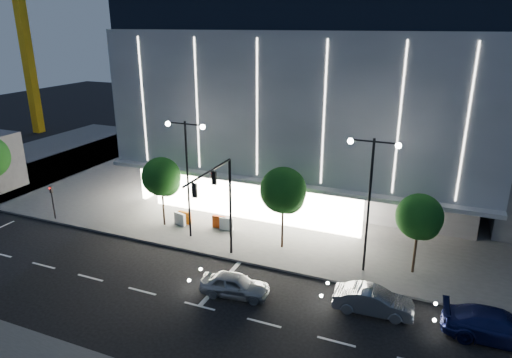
{
  "coord_description": "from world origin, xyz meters",
  "views": [
    {
      "loc": [
        13.7,
        -20.96,
        15.49
      ],
      "look_at": [
        1.89,
        7.18,
        5.0
      ],
      "focal_mm": 32.0,
      "sensor_mm": 36.0,
      "label": 1
    }
  ],
  "objects_px": {
    "street_lamp_east": "(370,187)",
    "car_third": "(498,327)",
    "barrier_d": "(226,224)",
    "tree_mid": "(284,193)",
    "car_second": "(373,301)",
    "barrier_b": "(180,219)",
    "street_lamp_west": "(187,163)",
    "barrier_a": "(185,217)",
    "ped_signal_far": "(52,199)",
    "tree_right": "(419,219)",
    "traffic_mast": "(220,195)",
    "barrier_c": "(219,222)",
    "car_lead": "(235,285)",
    "tree_left": "(162,179)"
  },
  "relations": [
    {
      "from": "car_lead",
      "to": "barrier_d",
      "type": "relative_size",
      "value": 3.79
    },
    {
      "from": "tree_left",
      "to": "barrier_c",
      "type": "height_order",
      "value": "tree_left"
    },
    {
      "from": "street_lamp_west",
      "to": "tree_mid",
      "type": "xyz_separation_m",
      "value": [
        7.03,
        1.02,
        -1.62
      ]
    },
    {
      "from": "car_second",
      "to": "barrier_d",
      "type": "relative_size",
      "value": 4.02
    },
    {
      "from": "traffic_mast",
      "to": "barrier_d",
      "type": "height_order",
      "value": "traffic_mast"
    },
    {
      "from": "street_lamp_west",
      "to": "tree_right",
      "type": "relative_size",
      "value": 1.63
    },
    {
      "from": "car_second",
      "to": "street_lamp_west",
      "type": "bearing_deg",
      "value": 69.84
    },
    {
      "from": "car_lead",
      "to": "car_second",
      "type": "height_order",
      "value": "car_second"
    },
    {
      "from": "car_third",
      "to": "barrier_c",
      "type": "xyz_separation_m",
      "value": [
        -19.19,
        6.27,
        -0.14
      ]
    },
    {
      "from": "street_lamp_east",
      "to": "barrier_c",
      "type": "relative_size",
      "value": 8.18
    },
    {
      "from": "traffic_mast",
      "to": "tree_right",
      "type": "height_order",
      "value": "traffic_mast"
    },
    {
      "from": "street_lamp_east",
      "to": "barrier_c",
      "type": "xyz_separation_m",
      "value": [
        -11.66,
        2.13,
        -5.31
      ]
    },
    {
      "from": "street_lamp_west",
      "to": "tree_right",
      "type": "distance_m",
      "value": 16.19
    },
    {
      "from": "car_lead",
      "to": "barrier_c",
      "type": "xyz_separation_m",
      "value": [
        -5.06,
        7.82,
        -0.06
      ]
    },
    {
      "from": "tree_mid",
      "to": "barrier_c",
      "type": "xyz_separation_m",
      "value": [
        -5.68,
        1.11,
        -3.68
      ]
    },
    {
      "from": "tree_left",
      "to": "tree_mid",
      "type": "xyz_separation_m",
      "value": [
        10.0,
        0.0,
        0.3
      ]
    },
    {
      "from": "car_second",
      "to": "barrier_a",
      "type": "distance_m",
      "value": 17.0
    },
    {
      "from": "barrier_c",
      "to": "ped_signal_far",
      "type": "bearing_deg",
      "value": -164.92
    },
    {
      "from": "street_lamp_east",
      "to": "tree_mid",
      "type": "height_order",
      "value": "street_lamp_east"
    },
    {
      "from": "street_lamp_west",
      "to": "barrier_d",
      "type": "bearing_deg",
      "value": 45.75
    },
    {
      "from": "ped_signal_far",
      "to": "tree_right",
      "type": "height_order",
      "value": "tree_right"
    },
    {
      "from": "street_lamp_east",
      "to": "car_lead",
      "type": "distance_m",
      "value": 10.17
    },
    {
      "from": "tree_left",
      "to": "street_lamp_east",
      "type": "bearing_deg",
      "value": -3.65
    },
    {
      "from": "traffic_mast",
      "to": "barrier_b",
      "type": "height_order",
      "value": "traffic_mast"
    },
    {
      "from": "traffic_mast",
      "to": "street_lamp_west",
      "type": "relative_size",
      "value": 0.79
    },
    {
      "from": "car_lead",
      "to": "barrier_d",
      "type": "xyz_separation_m",
      "value": [
        -4.39,
        7.75,
        -0.06
      ]
    },
    {
      "from": "traffic_mast",
      "to": "barrier_a",
      "type": "xyz_separation_m",
      "value": [
        -5.6,
        4.52,
        -4.38
      ]
    },
    {
      "from": "ped_signal_far",
      "to": "tree_right",
      "type": "distance_m",
      "value": 28.21
    },
    {
      "from": "tree_mid",
      "to": "car_third",
      "type": "relative_size",
      "value": 1.13
    },
    {
      "from": "tree_mid",
      "to": "street_lamp_west",
      "type": "bearing_deg",
      "value": -171.74
    },
    {
      "from": "street_lamp_east",
      "to": "car_third",
      "type": "distance_m",
      "value": 10.03
    },
    {
      "from": "tree_right",
      "to": "barrier_c",
      "type": "relative_size",
      "value": 5.01
    },
    {
      "from": "tree_right",
      "to": "barrier_c",
      "type": "distance_m",
      "value": 15.08
    },
    {
      "from": "tree_right",
      "to": "barrier_d",
      "type": "relative_size",
      "value": 5.01
    },
    {
      "from": "car_third",
      "to": "barrier_d",
      "type": "bearing_deg",
      "value": 68.86
    },
    {
      "from": "street_lamp_east",
      "to": "barrier_a",
      "type": "height_order",
      "value": "street_lamp_east"
    },
    {
      "from": "ped_signal_far",
      "to": "car_second",
      "type": "relative_size",
      "value": 0.68
    },
    {
      "from": "barrier_b",
      "to": "barrier_c",
      "type": "height_order",
      "value": "same"
    },
    {
      "from": "street_lamp_west",
      "to": "street_lamp_east",
      "type": "distance_m",
      "value": 13.0
    },
    {
      "from": "barrier_d",
      "to": "car_second",
      "type": "bearing_deg",
      "value": -33.38
    },
    {
      "from": "tree_mid",
      "to": "car_second",
      "type": "height_order",
      "value": "tree_mid"
    },
    {
      "from": "barrier_b",
      "to": "barrier_d",
      "type": "relative_size",
      "value": 1.0
    },
    {
      "from": "barrier_a",
      "to": "barrier_c",
      "type": "height_order",
      "value": "same"
    },
    {
      "from": "ped_signal_far",
      "to": "tree_mid",
      "type": "bearing_deg",
      "value": 7.55
    },
    {
      "from": "street_lamp_east",
      "to": "tree_mid",
      "type": "xyz_separation_m",
      "value": [
        -5.97,
        1.02,
        -1.62
      ]
    },
    {
      "from": "traffic_mast",
      "to": "car_second",
      "type": "bearing_deg",
      "value": -8.57
    },
    {
      "from": "barrier_b",
      "to": "barrier_c",
      "type": "relative_size",
      "value": 1.0
    },
    {
      "from": "car_lead",
      "to": "car_third",
      "type": "height_order",
      "value": "car_third"
    },
    {
      "from": "street_lamp_west",
      "to": "barrier_a",
      "type": "height_order",
      "value": "street_lamp_west"
    },
    {
      "from": "street_lamp_west",
      "to": "street_lamp_east",
      "type": "xyz_separation_m",
      "value": [
        13.0,
        0.0,
        0.0
      ]
    }
  ]
}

